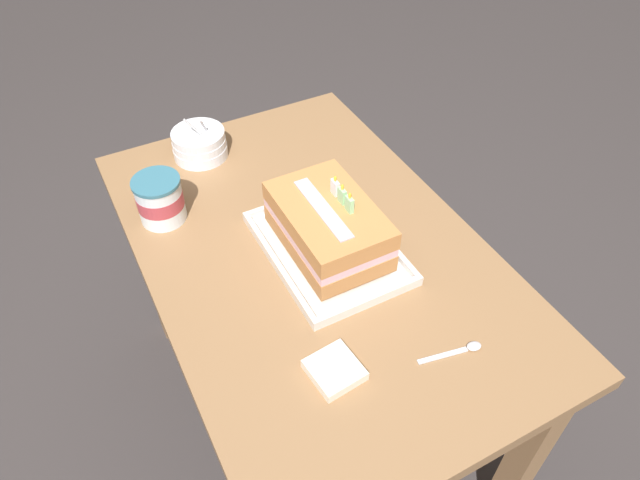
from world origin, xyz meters
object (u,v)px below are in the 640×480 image
(birthday_cake, at_px, (328,225))
(serving_spoon_near_tray, at_px, (464,349))
(ice_cream_tub, at_px, (160,199))
(napkin_pile, at_px, (335,370))
(foil_tray, at_px, (328,249))
(bowl_stack, at_px, (200,144))

(birthday_cake, xyz_separation_m, serving_spoon_near_tray, (0.35, 0.10, -0.07))
(ice_cream_tub, bearing_deg, napkin_pile, 15.17)
(serving_spoon_near_tray, bearing_deg, foil_tray, -163.63)
(bowl_stack, height_order, napkin_pile, bowl_stack)
(ice_cream_tub, bearing_deg, birthday_cake, 46.26)
(serving_spoon_near_tray, bearing_deg, birthday_cake, -163.64)
(foil_tray, relative_size, bowl_stack, 2.54)
(foil_tray, height_order, bowl_stack, bowl_stack)
(napkin_pile, bearing_deg, foil_tray, 153.88)
(foil_tray, height_order, ice_cream_tub, ice_cream_tub)
(foil_tray, distance_m, ice_cream_tub, 0.40)
(bowl_stack, height_order, serving_spoon_near_tray, bowl_stack)
(bowl_stack, bearing_deg, napkin_pile, -0.66)
(foil_tray, relative_size, napkin_pile, 3.61)
(birthday_cake, bearing_deg, ice_cream_tub, -133.74)
(serving_spoon_near_tray, bearing_deg, ice_cream_tub, -148.03)
(birthday_cake, distance_m, ice_cream_tub, 0.40)
(foil_tray, bearing_deg, birthday_cake, 90.00)
(foil_tray, distance_m, serving_spoon_near_tray, 0.36)
(foil_tray, xyz_separation_m, ice_cream_tub, (-0.27, -0.29, 0.05))
(birthday_cake, xyz_separation_m, ice_cream_tub, (-0.27, -0.29, -0.02))
(serving_spoon_near_tray, xyz_separation_m, napkin_pile, (-0.07, -0.24, 0.01))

